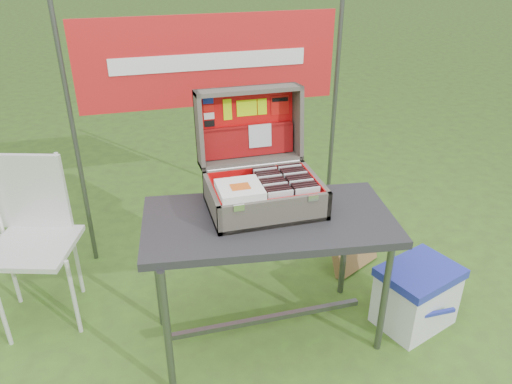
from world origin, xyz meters
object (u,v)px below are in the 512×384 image
object	(u,v)px
cardboard_box	(353,240)
chair	(33,249)
suitcase	(261,155)
cooler	(416,296)
table	(268,280)

from	to	relation	value
cardboard_box	chair	bearing A→B (deg)	152.61
suitcase	chair	world-z (taller)	suitcase
suitcase	cooler	world-z (taller)	suitcase
suitcase	chair	xyz separation A→B (m)	(-1.19, 0.33, -0.56)
table	cooler	size ratio (longest dim) A/B	2.89
table	cooler	xyz separation A→B (m)	(0.84, -0.11, -0.20)
suitcase	cardboard_box	bearing A→B (deg)	24.81
table	cardboard_box	bearing A→B (deg)	40.93
suitcase	cardboard_box	distance (m)	1.15
suitcase	chair	size ratio (longest dim) A/B	0.59
table	chair	bearing A→B (deg)	164.79
table	cooler	bearing A→B (deg)	-0.44
cooler	cardboard_box	world-z (taller)	cardboard_box
cooler	cardboard_box	bearing A→B (deg)	81.25
cooler	chair	world-z (taller)	chair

